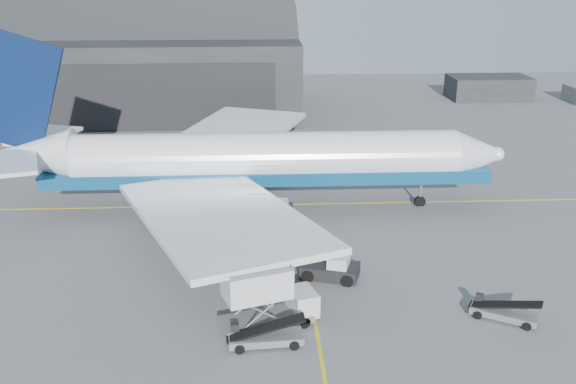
{
  "coord_description": "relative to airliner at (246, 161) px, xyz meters",
  "views": [
    {
      "loc": [
        -3.75,
        -40.84,
        23.2
      ],
      "look_at": [
        -1.16,
        11.21,
        4.5
      ],
      "focal_mm": 40.0,
      "sensor_mm": 36.0,
      "label": 1
    }
  ],
  "objects": [
    {
      "name": "distant_bldg_a",
      "position": [
        42.91,
        53.06,
        -5.04
      ],
      "size": [
        14.0,
        8.0,
        4.0
      ],
      "primitive_type": "cube",
      "color": "black",
      "rests_on": "ground"
    },
    {
      "name": "taxi_lines",
      "position": [
        4.91,
        -6.27,
        -5.03
      ],
      "size": [
        80.0,
        42.12,
        0.02
      ],
      "color": "gold",
      "rests_on": "ground"
    },
    {
      "name": "catering_truck",
      "position": [
        1.5,
        -22.08,
        -2.76
      ],
      "size": [
        6.97,
        4.36,
        4.5
      ],
      "rotation": [
        0.0,
        0.0,
        0.32
      ],
      "color": "slate",
      "rests_on": "ground"
    },
    {
      "name": "belt_loader_a",
      "position": [
        1.45,
        -24.24,
        -4.44
      ],
      "size": [
        5.14,
        2.09,
        1.94
      ],
      "rotation": [
        0.0,
        0.0,
        0.08
      ],
      "color": "slate",
      "rests_on": "ground"
    },
    {
      "name": "hangar",
      "position": [
        -17.09,
        46.01,
        4.51
      ],
      "size": [
        50.0,
        28.3,
        28.0
      ],
      "color": "black",
      "rests_on": "ground"
    },
    {
      "name": "airliner",
      "position": [
        0.0,
        0.0,
        0.0
      ],
      "size": [
        51.28,
        49.73,
        18.0
      ],
      "color": "white",
      "rests_on": "ground"
    },
    {
      "name": "ground",
      "position": [
        4.91,
        -18.94,
        -5.04
      ],
      "size": [
        200.0,
        200.0,
        0.0
      ],
      "primitive_type": "plane",
      "color": "#565659",
      "rests_on": "ground"
    },
    {
      "name": "belt_loader_b",
      "position": [
        17.88,
        -21.9,
        -4.48
      ],
      "size": [
        4.61,
        3.52,
        1.81
      ],
      "rotation": [
        0.0,
        0.0,
        -0.52
      ],
      "color": "slate",
      "rests_on": "ground"
    },
    {
      "name": "traffic_cone",
      "position": [
        1.4,
        -17.81,
        -4.76
      ],
      "size": [
        0.4,
        0.4,
        0.58
      ],
      "color": "#F86407",
      "rests_on": "ground"
    },
    {
      "name": "pushback_tug",
      "position": [
        6.81,
        -15.11,
        -4.28
      ],
      "size": [
        4.9,
        3.68,
        2.02
      ],
      "rotation": [
        0.0,
        0.0,
        -0.31
      ],
      "color": "black",
      "rests_on": "ground"
    }
  ]
}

